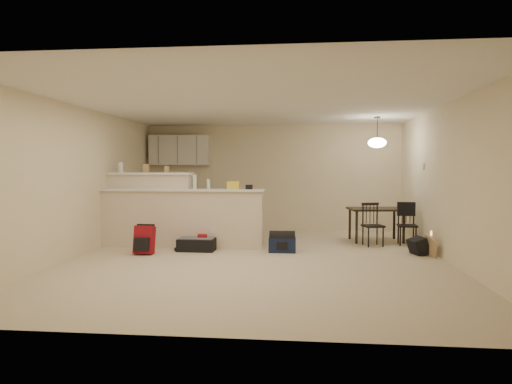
# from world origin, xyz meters

# --- Properties ---
(room) EXTENTS (7.00, 7.02, 2.50)m
(room) POSITION_xyz_m (0.00, 0.00, 1.25)
(room) COLOR beige
(room) RESTS_ON ground
(breakfast_bar) EXTENTS (3.08, 0.58, 1.39)m
(breakfast_bar) POSITION_xyz_m (-1.76, 0.98, 0.61)
(breakfast_bar) COLOR beige
(breakfast_bar) RESTS_ON ground
(upper_cabinets) EXTENTS (1.40, 0.34, 0.70)m
(upper_cabinets) POSITION_xyz_m (-2.20, 3.32, 1.90)
(upper_cabinets) COLOR white
(upper_cabinets) RESTS_ON room
(kitchen_counter) EXTENTS (1.80, 0.60, 0.90)m
(kitchen_counter) POSITION_xyz_m (-2.00, 3.19, 0.45)
(kitchen_counter) COLOR white
(kitchen_counter) RESTS_ON ground
(thermostat) EXTENTS (0.02, 0.12, 0.12)m
(thermostat) POSITION_xyz_m (2.98, 1.55, 1.50)
(thermostat) COLOR beige
(thermostat) RESTS_ON room
(jar) EXTENTS (0.10, 0.10, 0.20)m
(jar) POSITION_xyz_m (-2.76, 1.12, 1.49)
(jar) COLOR silver
(jar) RESTS_ON breakfast_bar
(cereal_box) EXTENTS (0.10, 0.07, 0.16)m
(cereal_box) POSITION_xyz_m (-2.25, 1.12, 1.47)
(cereal_box) COLOR tan
(cereal_box) RESTS_ON breakfast_bar
(small_box) EXTENTS (0.08, 0.06, 0.12)m
(small_box) POSITION_xyz_m (-1.85, 1.12, 1.45)
(small_box) COLOR tan
(small_box) RESTS_ON breakfast_bar
(bottle_a) EXTENTS (0.07, 0.07, 0.26)m
(bottle_a) POSITION_xyz_m (-1.26, 0.90, 1.22)
(bottle_a) COLOR silver
(bottle_a) RESTS_ON breakfast_bar
(bottle_b) EXTENTS (0.06, 0.06, 0.18)m
(bottle_b) POSITION_xyz_m (-1.00, 0.90, 1.18)
(bottle_b) COLOR silver
(bottle_b) RESTS_ON breakfast_bar
(bag_lump) EXTENTS (0.22, 0.18, 0.14)m
(bag_lump) POSITION_xyz_m (-0.53, 0.90, 1.16)
(bag_lump) COLOR tan
(bag_lump) RESTS_ON breakfast_bar
(pouch) EXTENTS (0.12, 0.10, 0.08)m
(pouch) POSITION_xyz_m (-0.25, 0.90, 1.13)
(pouch) COLOR tan
(pouch) RESTS_ON breakfast_bar
(dining_table) EXTENTS (1.15, 0.84, 0.67)m
(dining_table) POSITION_xyz_m (2.20, 1.99, 0.59)
(dining_table) COLOR black
(dining_table) RESTS_ON ground
(pendant_lamp) EXTENTS (0.36, 0.36, 0.62)m
(pendant_lamp) POSITION_xyz_m (2.20, 1.99, 1.99)
(pendant_lamp) COLOR brown
(pendant_lamp) RESTS_ON room
(dining_chair_near) EXTENTS (0.43, 0.42, 0.81)m
(dining_chair_near) POSITION_xyz_m (2.05, 1.41, 0.41)
(dining_chair_near) COLOR black
(dining_chair_near) RESTS_ON ground
(dining_chair_far) EXTENTS (0.37, 0.35, 0.80)m
(dining_chair_far) POSITION_xyz_m (2.72, 1.58, 0.40)
(dining_chair_far) COLOR black
(dining_chair_far) RESTS_ON ground
(suitcase) EXTENTS (0.66, 0.43, 0.22)m
(suitcase) POSITION_xyz_m (-1.15, 0.61, 0.11)
(suitcase) COLOR black
(suitcase) RESTS_ON ground
(red_backpack) EXTENTS (0.32, 0.21, 0.48)m
(red_backpack) POSITION_xyz_m (-1.97, 0.19, 0.24)
(red_backpack) COLOR maroon
(red_backpack) RESTS_ON ground
(navy_duffel) EXTENTS (0.47, 0.26, 0.26)m
(navy_duffel) POSITION_xyz_m (0.37, 0.61, 0.13)
(navy_duffel) COLOR #131E3D
(navy_duffel) RESTS_ON ground
(black_daypack) EXTENTS (0.30, 0.37, 0.28)m
(black_daypack) POSITION_xyz_m (2.69, 0.61, 0.14)
(black_daypack) COLOR black
(black_daypack) RESTS_ON ground
(cardboard_sheet) EXTENTS (0.11, 0.39, 0.31)m
(cardboard_sheet) POSITION_xyz_m (2.85, 0.46, 0.15)
(cardboard_sheet) COLOR tan
(cardboard_sheet) RESTS_ON ground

